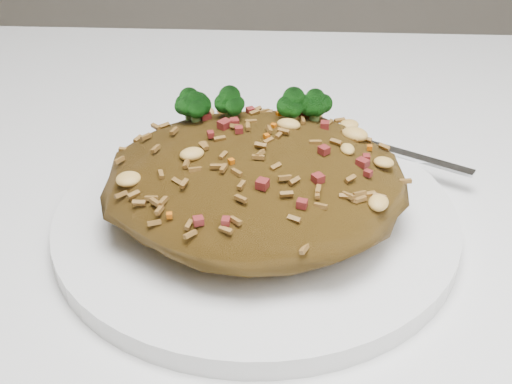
{
  "coord_description": "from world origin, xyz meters",
  "views": [
    {
      "loc": [
        0.09,
        -0.33,
        1.03
      ],
      "look_at": [
        0.07,
        0.04,
        0.78
      ],
      "focal_mm": 50.0,
      "sensor_mm": 36.0,
      "label": 1
    }
  ],
  "objects_px": {
    "plate": "(256,220)",
    "fork": "(377,146)",
    "dining_table": "(146,369)",
    "fried_rice": "(256,169)"
  },
  "relations": [
    {
      "from": "dining_table",
      "to": "fork",
      "type": "xyz_separation_m",
      "value": [
        0.16,
        0.13,
        0.11
      ]
    },
    {
      "from": "plate",
      "to": "dining_table",
      "type": "bearing_deg",
      "value": -149.93
    },
    {
      "from": "plate",
      "to": "fork",
      "type": "distance_m",
      "value": 0.12
    },
    {
      "from": "dining_table",
      "to": "fork",
      "type": "distance_m",
      "value": 0.23
    },
    {
      "from": "plate",
      "to": "fork",
      "type": "height_order",
      "value": "fork"
    },
    {
      "from": "fork",
      "to": "dining_table",
      "type": "bearing_deg",
      "value": -112.05
    },
    {
      "from": "dining_table",
      "to": "fork",
      "type": "relative_size",
      "value": 8.06
    },
    {
      "from": "plate",
      "to": "fork",
      "type": "bearing_deg",
      "value": 44.93
    },
    {
      "from": "dining_table",
      "to": "fried_rice",
      "type": "relative_size",
      "value": 6.31
    },
    {
      "from": "fried_rice",
      "to": "dining_table",
      "type": "bearing_deg",
      "value": -149.05
    }
  ]
}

